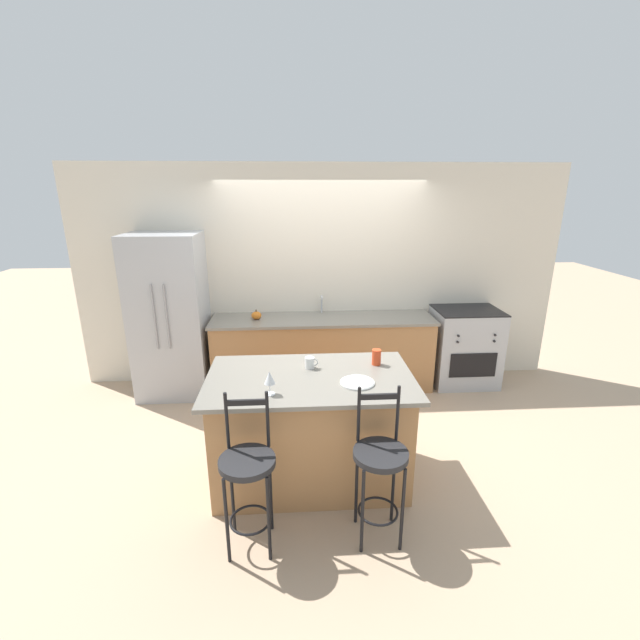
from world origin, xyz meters
TOP-DOWN VIEW (x-y plane):
  - ground_plane at (0.00, 0.00)m, footprint 18.00×18.00m
  - wall_back at (0.00, 0.68)m, footprint 6.00×0.07m
  - back_counter at (0.00, 0.37)m, footprint 2.70×0.66m
  - sink_faucet at (0.00, 0.57)m, footprint 0.02×0.13m
  - kitchen_island at (-0.23, -1.42)m, footprint 1.68×0.99m
  - refrigerator at (-1.80, 0.33)m, footprint 0.82×0.70m
  - oven_range at (1.80, 0.35)m, footprint 0.79×0.64m
  - bar_stool_near at (-0.68, -2.13)m, footprint 0.38×0.38m
  - bar_stool_far at (0.22, -2.10)m, footprint 0.38×0.38m
  - dinner_plate at (0.14, -1.56)m, footprint 0.27×0.27m
  - wine_glass at (-0.54, -1.70)m, footprint 0.08×0.08m
  - coffee_mug at (-0.22, -1.24)m, footprint 0.11×0.08m
  - tumbler_cup at (0.35, -1.20)m, footprint 0.08×0.08m
  - pumpkin_decoration at (-0.80, 0.35)m, footprint 0.12×0.12m

SIDE VIEW (x-z plane):
  - ground_plane at x=0.00m, z-range 0.00..0.00m
  - back_counter at x=0.00m, z-range 0.00..0.91m
  - kitchen_island at x=-0.23m, z-range 0.00..0.96m
  - oven_range at x=1.80m, z-range 0.00..0.97m
  - bar_stool_near at x=-0.68m, z-range 0.02..1.14m
  - bar_stool_far at x=0.22m, z-range 0.02..1.14m
  - pumpkin_decoration at x=-0.80m, z-range 0.89..1.01m
  - dinner_plate at x=0.14m, z-range 0.95..0.97m
  - refrigerator at x=-1.80m, z-range 0.00..1.93m
  - coffee_mug at x=-0.22m, z-range 0.95..1.05m
  - tumbler_cup at x=0.35m, z-range 0.95..1.09m
  - sink_faucet at x=0.00m, z-range 0.93..1.15m
  - wine_glass at x=-0.54m, z-range 0.99..1.17m
  - wall_back at x=0.00m, z-range 0.00..2.70m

